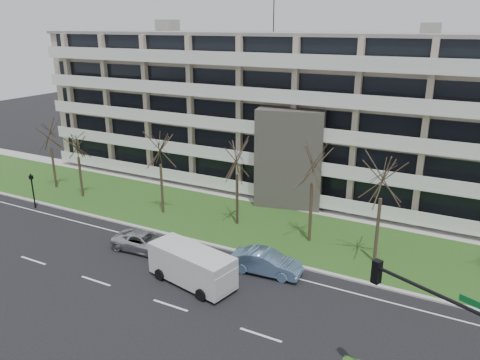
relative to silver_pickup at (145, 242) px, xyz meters
The scene contains 17 objects.
ground 7.81m from the silver_pickup, 40.12° to the right, with size 160.00×160.00×0.00m, color black.
grass_verge 9.98m from the silver_pickup, 53.30° to the left, with size 90.00×10.00×0.06m, color #24541C.
curb 6.69m from the silver_pickup, 26.63° to the left, with size 90.00×0.35×0.12m, color #B2B2AD.
sidewalk 14.75m from the silver_pickup, 66.18° to the left, with size 90.00×2.00×0.08m, color #B2B2AD.
lane_edge_line 6.17m from the silver_pickup, 14.00° to the left, with size 90.00×0.12×0.01m, color white.
apartment_building 22.26m from the silver_pickup, 73.68° to the left, with size 60.50×15.10×18.75m.
silver_pickup is the anchor object (origin of this frame).
blue_sedan 9.46m from the silver_pickup, ahead, with size 1.68×4.83×1.59m, color #7AA3D3.
white_van 6.20m from the silver_pickup, 20.99° to the right, with size 6.35×3.41×2.33m.
traffic_signal 22.56m from the silver_pickup, 19.31° to the right, with size 5.30×2.51×6.62m.
pedestrian_signal 14.52m from the silver_pickup, behind, with size 0.36×0.31×3.28m.
tree_0 19.15m from the silver_pickup, 158.06° to the left, with size 3.77×3.77×7.54m.
tree_1 14.94m from the silver_pickup, 153.94° to the left, with size 3.58×3.58×7.17m.
tree_2 9.22m from the silver_pickup, 116.23° to the left, with size 4.06×4.06×8.12m.
tree_3 9.97m from the silver_pickup, 63.05° to the left, with size 3.92×3.92×7.84m.
tree_4 13.89m from the silver_pickup, 35.09° to the left, with size 4.23×4.23×8.46m.
tree_5 17.76m from the silver_pickup, 21.74° to the left, with size 4.29×4.29×8.58m.
Camera 1 is at (15.03, -19.42, 16.04)m, focal length 35.00 mm.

